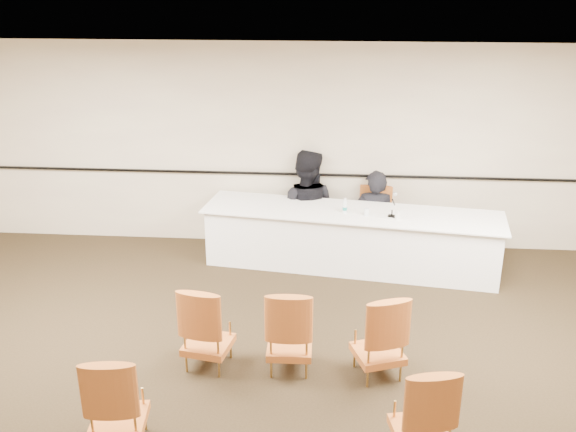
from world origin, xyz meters
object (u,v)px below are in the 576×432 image
(coffee_cup, at_px, (398,215))
(drinking_glass, at_px, (366,212))
(panelist_second, at_px, (305,214))
(microphone, at_px, (392,206))
(aud_chair_back_left, at_px, (117,399))
(water_bottle, at_px, (345,205))
(aud_chair_front_right, at_px, (379,334))
(aud_chair_front_left, at_px, (207,326))
(panel_table, at_px, (351,239))
(aud_chair_back_right, at_px, (422,410))
(panelist_second_chair, at_px, (305,216))
(panelist_main_chair, at_px, (374,221))
(aud_chair_front_mid, at_px, (290,329))
(panelist_main, at_px, (373,226))

(coffee_cup, bearing_deg, drinking_glass, 165.62)
(panelist_second, xyz_separation_m, microphone, (1.20, -0.85, 0.47))
(aud_chair_back_left, bearing_deg, water_bottle, 56.21)
(water_bottle, relative_size, aud_chair_front_right, 0.22)
(microphone, relative_size, aud_chair_front_left, 0.32)
(panel_table, height_order, drinking_glass, drinking_glass)
(aud_chair_front_left, xyz_separation_m, aud_chair_back_right, (2.06, -1.20, 0.00))
(panelist_second, height_order, microphone, panelist_second)
(aud_chair_front_right, bearing_deg, drinking_glass, 71.30)
(aud_chair_front_right, bearing_deg, panelist_second, 85.67)
(panelist_second_chair, height_order, water_bottle, water_bottle)
(microphone, bearing_deg, aud_chair_back_right, -75.54)
(panelist_second_chair, bearing_deg, aud_chair_front_left, -96.71)
(panelist_main_chair, distance_m, aud_chair_back_left, 4.97)
(panelist_second, distance_m, aud_chair_front_left, 3.35)
(panel_table, relative_size, aud_chair_front_mid, 4.31)
(panelist_second_chair, height_order, coffee_cup, panelist_second_chair)
(coffee_cup, height_order, aud_chair_back_left, aud_chair_back_left)
(panel_table, relative_size, aud_chair_back_left, 4.31)
(panelist_second, xyz_separation_m, aud_chair_front_mid, (0.01, -3.24, -0.03))
(coffee_cup, xyz_separation_m, aud_chair_front_right, (-0.35, -2.34, -0.41))
(panel_table, relative_size, water_bottle, 19.67)
(panelist_main_chair, bearing_deg, aud_chair_back_right, -79.38)
(microphone, bearing_deg, panel_table, 177.20)
(panel_table, relative_size, drinking_glass, 40.94)
(aud_chair_front_mid, bearing_deg, panelist_main, 70.76)
(panelist_second_chair, distance_m, drinking_glass, 1.26)
(panelist_second, xyz_separation_m, aud_chair_back_left, (-1.38, -4.50, -0.03))
(aud_chair_front_right, xyz_separation_m, aud_chair_back_left, (-2.30, -1.23, 0.00))
(panelist_main, relative_size, drinking_glass, 16.93)
(panelist_main, bearing_deg, panelist_second, -5.64)
(panelist_second_chair, bearing_deg, aud_chair_front_right, -66.45)
(panelist_second_chair, xyz_separation_m, drinking_glass, (0.86, -0.83, 0.40))
(coffee_cup, distance_m, aud_chair_back_left, 4.47)
(aud_chair_front_right, bearing_deg, panelist_main_chair, 68.31)
(panel_table, xyz_separation_m, panelist_second, (-0.67, 0.69, 0.10))
(coffee_cup, height_order, aud_chair_front_left, aud_chair_front_left)
(panelist_second_chair, relative_size, coffee_cup, 7.83)
(coffee_cup, height_order, aud_chair_front_right, aud_chair_front_right)
(panelist_main, distance_m, drinking_glass, 0.85)
(panelist_second_chair, bearing_deg, coffee_cup, -28.35)
(aud_chair_front_mid, bearing_deg, panelist_second, 88.84)
(panel_table, xyz_separation_m, aud_chair_front_left, (-1.52, -2.55, 0.06))
(microphone, xyz_separation_m, aud_chair_front_left, (-2.05, -2.39, -0.50))
(aud_chair_front_right, height_order, aud_chair_back_right, same)
(panelist_main, height_order, water_bottle, panelist_main)
(drinking_glass, relative_size, aud_chair_front_right, 0.11)
(panelist_second_chair, height_order, aud_chair_front_right, same)
(coffee_cup, bearing_deg, panelist_second_chair, 143.77)
(water_bottle, bearing_deg, drinking_glass, -16.91)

